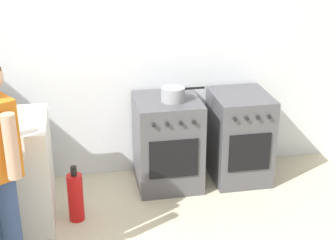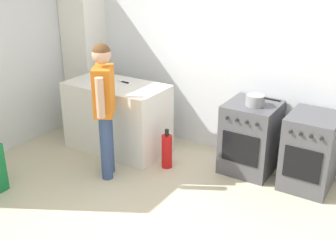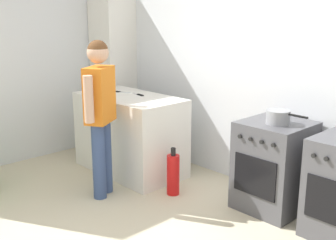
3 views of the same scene
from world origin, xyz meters
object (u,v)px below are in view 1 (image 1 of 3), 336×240
at_px(oven_left, 167,142).
at_px(fire_extinguisher, 76,197).
at_px(pot, 173,94).
at_px(oven_right, 239,137).

distance_m(oven_left, fire_extinguisher, 1.01).
height_order(oven_left, pot, pot).
distance_m(oven_right, fire_extinguisher, 1.65).
xyz_separation_m(oven_left, oven_right, (0.70, -0.00, -0.00)).
relative_size(oven_right, fire_extinguisher, 1.70).
bearing_deg(fire_extinguisher, oven_left, 28.78).
height_order(oven_right, fire_extinguisher, oven_right).
xyz_separation_m(oven_right, fire_extinguisher, (-1.57, -0.48, -0.21)).
bearing_deg(fire_extinguisher, oven_right, 16.95).
relative_size(oven_left, pot, 2.15).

